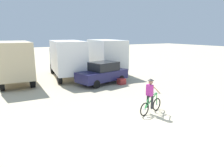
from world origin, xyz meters
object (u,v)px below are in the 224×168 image
at_px(box_truck_avon_van, 66,57).
at_px(sedan_parked, 103,73).
at_px(supply_crate, 121,81).
at_px(cyclist_orange_shirt, 151,97).
at_px(box_truck_white_box, 104,55).
at_px(box_truck_tan_camper, 14,60).

relative_size(box_truck_avon_van, sedan_parked, 1.56).
bearing_deg(supply_crate, cyclist_orange_shirt, -109.80).
relative_size(sedan_parked, cyclist_orange_shirt, 2.47).
height_order(box_truck_avon_van, supply_crate, box_truck_avon_van).
height_order(cyclist_orange_shirt, supply_crate, cyclist_orange_shirt).
bearing_deg(sedan_parked, supply_crate, -36.78).
relative_size(box_truck_avon_van, box_truck_white_box, 1.00).
bearing_deg(sedan_parked, box_truck_avon_van, 113.73).
xyz_separation_m(box_truck_avon_van, sedan_parked, (1.68, -3.82, -0.99)).
height_order(box_truck_tan_camper, sedan_parked, box_truck_tan_camper).
bearing_deg(cyclist_orange_shirt, sedan_parked, 82.04).
bearing_deg(box_truck_tan_camper, supply_crate, -33.66).
bearing_deg(cyclist_orange_shirt, box_truck_tan_camper, 114.92).
height_order(box_truck_white_box, sedan_parked, box_truck_white_box).
xyz_separation_m(sedan_parked, supply_crate, (1.21, -0.90, -0.65)).
height_order(box_truck_avon_van, cyclist_orange_shirt, box_truck_avon_van).
bearing_deg(box_truck_white_box, cyclist_orange_shirt, -106.93).
distance_m(box_truck_white_box, supply_crate, 5.64).
bearing_deg(sedan_parked, box_truck_white_box, 60.39).
bearing_deg(cyclist_orange_shirt, box_truck_white_box, 73.07).
distance_m(box_truck_tan_camper, supply_crate, 8.85).
xyz_separation_m(box_truck_avon_van, box_truck_white_box, (4.15, 0.53, 0.00)).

